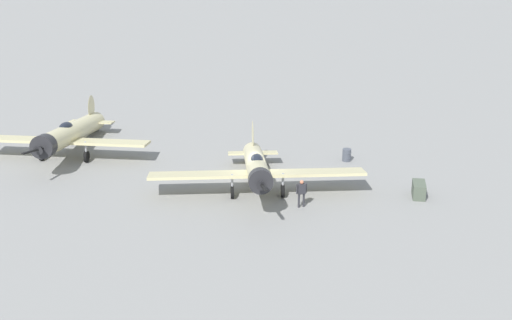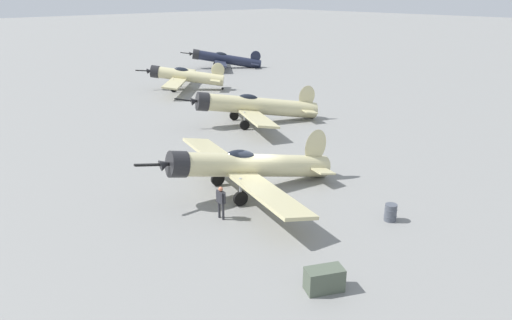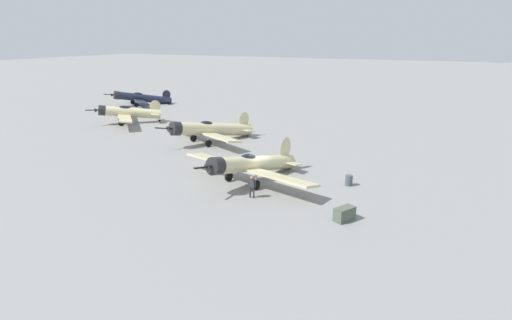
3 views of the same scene
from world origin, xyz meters
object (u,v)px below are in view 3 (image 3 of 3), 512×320
Objects in this scene: airplane_foreground at (252,164)px; ground_crew_mechanic at (252,185)px; airplane_mid_apron at (210,129)px; airplane_outer_stand at (141,98)px; equipment_crate at (344,214)px; fuel_drum at (349,180)px; airplane_far_line at (127,112)px.

airplane_foreground is 7.73× the size of ground_crew_mechanic.
airplane_outer_stand is (25.80, -17.70, -0.24)m from airplane_mid_apron.
airplane_outer_stand is at bearing -35.19° from equipment_crate.
airplane_outer_stand is at bearing -99.89° from airplane_mid_apron.
airplane_outer_stand is 49.23m from ground_crew_mechanic.
ground_crew_mechanic is (-38.10, 31.18, -0.25)m from airplane_outer_stand.
airplane_mid_apron is 1.11× the size of airplane_outer_stand.
ground_crew_mechanic is at bearing 45.89° from fuel_drum.
airplane_foreground is 3.75m from ground_crew_mechanic.
fuel_drum is at bearing 92.37° from airplane_mid_apron.
equipment_crate is (-9.12, 4.22, -1.07)m from airplane_foreground.
airplane_mid_apron is (10.60, -10.17, 0.00)m from airplane_foreground.
equipment_crate is at bearing 78.45° from airplane_mid_apron.
equipment_crate is at bearing -97.30° from ground_crew_mechanic.
airplane_mid_apron reaches higher than fuel_drum.
airplane_foreground is 8.17× the size of equipment_crate.
airplane_far_line is 33.64m from ground_crew_mechanic.
fuel_drum is at bearing -44.37° from ground_crew_mechanic.
airplane_outer_stand reaches higher than equipment_crate.
ground_crew_mechanic is 1.06× the size of equipment_crate.
airplane_far_line is at bearing -18.50° from fuel_drum.
airplane_outer_stand is 6.33× the size of equipment_crate.
airplane_far_line is (16.35, -4.13, 0.05)m from airplane_mid_apron.
fuel_drum is at bearing -77.53° from equipment_crate.
airplane_outer_stand reaches higher than fuel_drum.
airplane_far_line is 6.09× the size of equipment_crate.
equipment_crate reaches higher than fuel_drum.
airplane_far_line reaches higher than equipment_crate.
airplane_foreground is at bearing 19.98° from fuel_drum.
fuel_drum is at bearing 97.32° from airplane_outer_stand.
ground_crew_mechanic is at bearing 42.56° from airplane_foreground.
airplane_far_line reaches higher than airplane_outer_stand.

